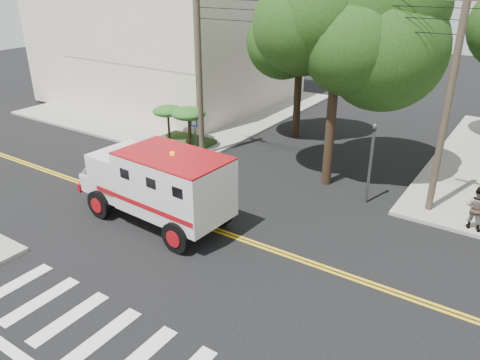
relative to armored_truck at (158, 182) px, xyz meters
The scene contains 12 objects.
ground 3.14m from the armored_truck, 15.00° to the left, with size 100.00×100.00×0.00m, color black.
sidewalk_nw 18.01m from the armored_truck, 127.78° to the left, with size 17.00×17.00×0.15m, color gray.
building_left 20.63m from the armored_truck, 129.64° to the left, with size 16.00×14.00×10.00m, color beige.
utility_pole_left 7.85m from the armored_truck, 114.81° to the left, with size 0.28×0.28×9.00m, color #382D23.
utility_pole_right 11.51m from the armored_truck, 37.95° to the left, with size 0.28×0.28×9.00m, color #382D23.
tree_main 9.84m from the armored_truck, 57.09° to the left, with size 6.08×5.70×9.85m.
tree_left 13.08m from the armored_truck, 90.75° to the left, with size 4.48×4.20×7.70m.
traffic_signal 8.91m from the armored_truck, 44.81° to the left, with size 0.15×0.18×3.60m.
accessibility_sign 7.78m from the armored_truck, 118.29° to the left, with size 0.45×0.10×2.02m.
palm_planter 8.80m from the armored_truck, 123.99° to the left, with size 3.52×2.63×2.36m.
armored_truck is the anchor object (origin of this frame).
pedestrian_b 12.30m from the armored_truck, 30.17° to the left, with size 0.86×0.67×1.76m, color gray.
Camera 1 is at (9.38, -12.73, 9.32)m, focal length 35.00 mm.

